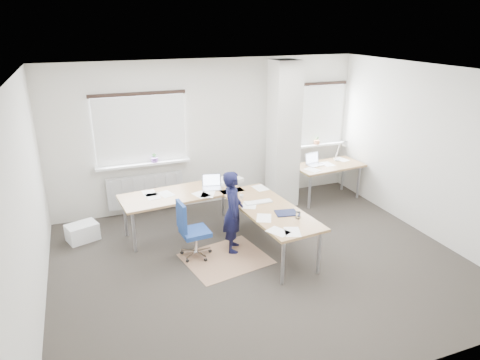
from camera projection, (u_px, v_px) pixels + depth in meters
name	position (u px, v px, depth m)	size (l,w,h in m)	color
ground	(260.00, 262.00, 6.47)	(6.00, 6.00, 0.00)	#2A2522
room_shell	(262.00, 142.00, 6.32)	(6.04, 5.04, 2.82)	beige
floor_mat	(226.00, 258.00, 6.56)	(1.20, 1.02, 0.01)	#986F53
white_crate	(82.00, 232.00, 7.08)	(0.48, 0.34, 0.29)	white
desk_main	(226.00, 201.00, 6.90)	(2.65, 2.63, 0.96)	olive
desk_side	(328.00, 167.00, 8.56)	(1.46, 0.82, 1.22)	olive
task_chair	(193.00, 241.00, 6.54)	(0.51, 0.50, 0.93)	navy
person	(233.00, 212.00, 6.61)	(0.48, 0.32, 1.32)	black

